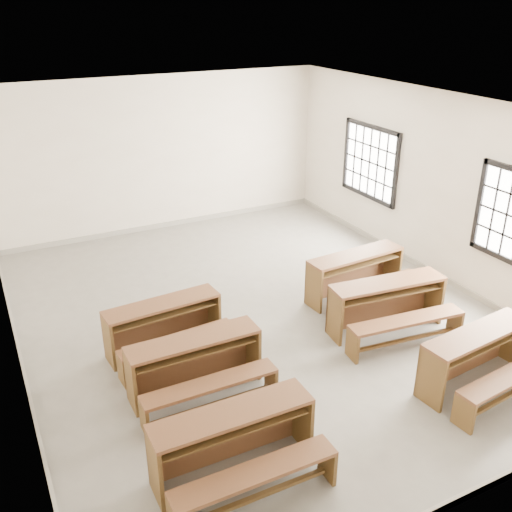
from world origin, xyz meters
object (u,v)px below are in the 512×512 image
desk_set_4 (388,303)px  desk_set_5 (357,273)px  desk_set_3 (480,355)px  desk_set_1 (196,362)px  desk_set_2 (165,323)px  desk_set_0 (235,440)px

desk_set_4 → desk_set_5: (0.21, 1.06, -0.01)m
desk_set_4 → desk_set_3: bearing=-77.2°
desk_set_1 → desk_set_5: desk_set_5 is taller
desk_set_2 → desk_set_3: 4.19m
desk_set_0 → desk_set_3: bearing=0.1°
desk_set_0 → desk_set_1: (0.16, 1.47, -0.01)m
desk_set_0 → desk_set_1: bearing=84.5°
desk_set_2 → desk_set_1: bearing=-91.8°
desk_set_0 → desk_set_2: desk_set_0 is taller
desk_set_0 → desk_set_2: 2.55m
desk_set_3 → desk_set_5: (0.02, 2.63, 0.01)m
desk_set_1 → desk_set_2: desk_set_1 is taller
desk_set_0 → desk_set_1: 1.48m
desk_set_1 → desk_set_3: bearing=-24.6°
desk_set_4 → desk_set_0: bearing=-148.2°
desk_set_3 → desk_set_5: 2.63m
desk_set_1 → desk_set_4: size_ratio=0.91×
desk_set_2 → desk_set_4: desk_set_4 is taller
desk_set_0 → desk_set_4: desk_set_4 is taller
desk_set_3 → desk_set_4: (-0.18, 1.57, 0.02)m
desk_set_1 → desk_set_3: desk_set_3 is taller
desk_set_0 → desk_set_4: (3.23, 1.55, 0.01)m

